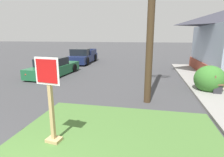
{
  "coord_description": "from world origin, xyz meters",
  "views": [
    {
      "loc": [
        2.67,
        -1.54,
        2.71
      ],
      "look_at": [
        1.45,
        4.47,
        1.27
      ],
      "focal_mm": 28.99,
      "sensor_mm": 36.0,
      "label": 1
    }
  ],
  "objects": [
    {
      "name": "manhole_cover",
      "position": [
        -0.57,
        2.72,
        0.01
      ],
      "size": [
        0.7,
        0.7,
        0.02
      ],
      "primitive_type": "cylinder",
      "color": "black",
      "rests_on": "ground"
    },
    {
      "name": "parked_sedan_green",
      "position": [
        -3.83,
        9.9,
        0.54
      ],
      "size": [
        2.05,
        4.59,
        1.25
      ],
      "color": "#1E6038",
      "rests_on": "ground"
    },
    {
      "name": "shrub_by_curb",
      "position": [
        5.63,
        7.8,
        0.66
      ],
      "size": [
        1.43,
        1.43,
        1.33
      ],
      "primitive_type": "ellipsoid",
      "color": "#37732B",
      "rests_on": "ground"
    },
    {
      "name": "pickup_truck_navy",
      "position": [
        -4.02,
        16.04,
        0.62
      ],
      "size": [
        2.24,
        5.09,
        1.48
      ],
      "color": "#19234C",
      "rests_on": "ground"
    },
    {
      "name": "sidewalk_strip",
      "position": [
        5.93,
        6.62,
        0.06
      ],
      "size": [
        2.2,
        19.25,
        0.12
      ],
      "primitive_type": "cube",
      "color": "gray",
      "rests_on": "ground"
    },
    {
      "name": "street_bench",
      "position": [
        5.79,
        7.95,
        0.59
      ],
      "size": [
        0.43,
        1.67,
        0.85
      ],
      "color": "brown",
      "rests_on": "sidewalk_strip"
    },
    {
      "name": "stop_sign",
      "position": [
        0.38,
        2.22,
        1.1
      ],
      "size": [
        0.65,
        0.32,
        2.17
      ],
      "color": "tan",
      "rests_on": "grass_corner_patch"
    }
  ]
}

